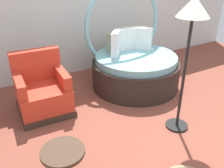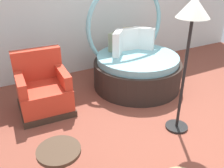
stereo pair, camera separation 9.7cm
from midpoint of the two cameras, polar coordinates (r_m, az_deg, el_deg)
The scene contains 6 objects.
ground_plane at distance 3.81m, azimuth 13.99°, elevation -9.16°, with size 8.00×8.00×0.02m, color brown.
back_wall at distance 5.27m, azimuth -3.23°, elevation 18.14°, with size 8.00×0.12×2.76m, color silver.
round_daybed at distance 4.67m, azimuth 6.04°, elevation 4.53°, with size 1.63×1.63×1.90m.
red_armchair at distance 4.03m, azimuth -15.00°, elevation -1.49°, with size 0.84×0.84×0.94m.
side_table at distance 2.61m, azimuth -11.02°, elevation -16.21°, with size 0.44×0.44×0.52m.
floor_lamp at distance 3.14m, azimuth 18.91°, elevation 13.49°, with size 0.40×0.40×1.82m.
Camera 2 is at (-2.17, -2.22, 2.19)m, focal length 39.39 mm.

